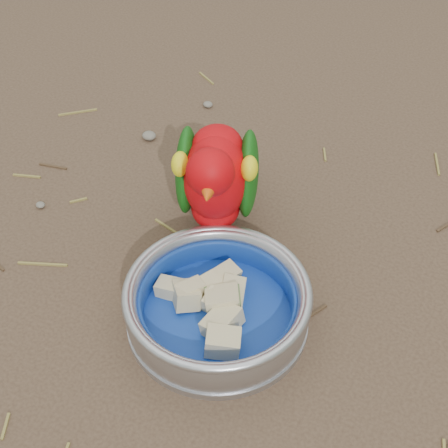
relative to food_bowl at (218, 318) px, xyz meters
The scene contains 6 objects.
ground 0.06m from the food_bowl, 84.18° to the left, with size 60.00×60.00×0.00m, color #4F3A2B.
food_bowl is the anchor object (origin of this frame).
bowl_wall 0.03m from the food_bowl, ahead, with size 0.22×0.22×0.04m, color #B2B2BA, non-canonical shape.
fruit_wedges 0.02m from the food_bowl, behind, with size 0.13×0.13×0.03m, color beige, non-canonical shape.
lory_parrot 0.17m from the food_bowl, 118.75° to the left, with size 0.11×0.23×0.19m, color #BF050B, non-canonical shape.
ground_debris 0.09m from the food_bowl, 87.34° to the left, with size 0.90×0.80×0.01m, color olive, non-canonical shape.
Camera 1 is at (0.25, -0.53, 0.68)m, focal length 55.00 mm.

